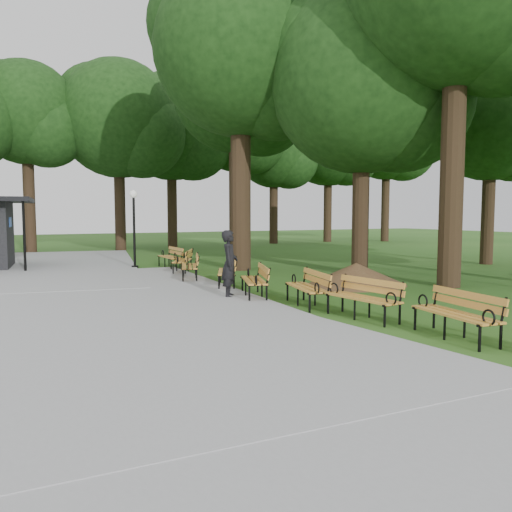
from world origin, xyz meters
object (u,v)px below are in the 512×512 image
bench_5 (227,272)px  lawn_tree_1 (363,79)px  bench_4 (254,281)px  bench_8 (170,257)px  bench_2 (362,298)px  lamp_post (134,212)px  lawn_tree_2 (240,50)px  bench_7 (182,261)px  bench_3 (307,288)px  bench_6 (189,266)px  bench_1 (455,315)px  lawn_tree_4 (236,90)px  dirt_mound (356,274)px  lawn_tree_5 (491,117)px  person (230,264)px

bench_5 → lawn_tree_1: size_ratio=0.18×
bench_4 → bench_8: same height
bench_2 → bench_4: 3.68m
lamp_post → lawn_tree_2: lawn_tree_2 is taller
bench_7 → lawn_tree_2: size_ratio=0.16×
bench_3 → bench_6: size_ratio=1.00×
lawn_tree_1 → lawn_tree_2: size_ratio=0.87×
bench_1 → lawn_tree_2: bearing=-179.5°
bench_5 → lawn_tree_4: size_ratio=0.16×
bench_5 → lawn_tree_4: bearing=177.7°
bench_2 → lawn_tree_1: 10.21m
dirt_mound → bench_3: 4.01m
bench_2 → lawn_tree_4: 17.48m
lamp_post → bench_5: (1.28, -6.49, -1.85)m
bench_7 → lawn_tree_1: lawn_tree_1 is taller
lawn_tree_4 → lawn_tree_5: size_ratio=1.27×
bench_6 → lawn_tree_1: bearing=93.3°
bench_1 → lawn_tree_1: (4.49, 8.29, 6.52)m
bench_8 → lawn_tree_2: size_ratio=0.16×
lamp_post → bench_1: size_ratio=1.68×
bench_6 → lawn_tree_1: size_ratio=0.18×
lawn_tree_5 → bench_2: bearing=-151.2°
person → lawn_tree_2: size_ratio=0.15×
lawn_tree_4 → bench_6: bearing=-125.3°
person → bench_4: size_ratio=0.94×
bench_2 → bench_6: (-1.07, 7.84, 0.00)m
bench_8 → lawn_tree_1: size_ratio=0.18×
bench_1 → bench_6: bearing=-164.6°
lawn_tree_4 → lawn_tree_5: (8.42, -8.20, -2.02)m
bench_2 → lawn_tree_5: 15.38m
dirt_mound → bench_1: 6.79m
bench_2 → lawn_tree_1: size_ratio=0.18×
bench_4 → bench_7: same height
bench_6 → lawn_tree_2: lawn_tree_2 is taller
bench_4 → lawn_tree_2: lawn_tree_2 is taller
person → lawn_tree_2: (3.11, 5.88, 7.60)m
bench_1 → bench_3: 3.99m
dirt_mound → bench_2: 5.12m
bench_2 → lawn_tree_5: bearing=111.7°
bench_2 → bench_5: size_ratio=1.00×
bench_2 → bench_7: (-0.61, 9.96, 0.00)m
bench_7 → lawn_tree_1: bearing=82.4°
dirt_mound → bench_8: (-3.63, 7.59, 0.09)m
bench_4 → bench_6: same height
bench_2 → lamp_post: bearing=-178.4°
lawn_tree_2 → lawn_tree_4: (2.28, 5.34, -0.08)m
bench_2 → person: bearing=-167.2°
bench_1 → lawn_tree_4: size_ratio=0.16×
bench_8 → lawn_tree_5: (12.99, -4.87, 5.96)m
lamp_post → bench_7: size_ratio=1.68×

